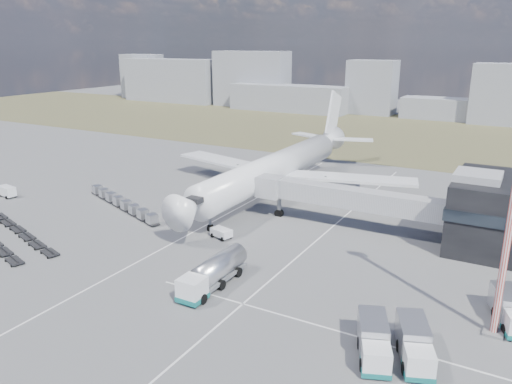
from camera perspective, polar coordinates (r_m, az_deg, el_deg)
The scene contains 13 objects.
ground at distance 71.57m, azimuth -9.33°, elevation -6.68°, with size 420.00×420.00×0.00m, color #565659.
grass_strip at distance 168.56m, azimuth 14.61°, elevation 6.59°, with size 420.00×90.00×0.01m, color #443E28.
lane_markings at distance 68.67m, azimuth -1.29°, elevation -7.48°, with size 47.12×110.00×0.01m.
jet_bridge at distance 79.27m, azimuth 8.95°, elevation -0.42°, with size 30.30×3.80×7.05m.
airliner at distance 95.88m, azimuth 2.57°, elevation 2.92°, with size 51.59×64.53×17.62m.
skyline at distance 207.75m, azimuth 14.99°, elevation 11.07°, with size 299.31×27.12×24.44m.
fuel_tanker at distance 60.43m, azimuth -4.91°, elevation -9.17°, with size 2.98×11.32×3.66m.
pushback_tug at distance 75.10m, azimuth -3.97°, elevation -4.74°, with size 3.19×1.79×1.45m, color white.
utility_van at distance 105.49m, azimuth -26.56°, elevation 0.03°, with size 3.84×1.74×2.09m, color white.
catering_truck at distance 96.51m, azimuth 10.25°, elevation 0.32°, with size 4.19×6.11×2.60m.
service_trucks_near at distance 49.72m, azimuth 15.50°, elevation -16.19°, with size 8.58×9.28×3.02m.
uld_row at distance 91.00m, azimuth -15.04°, elevation -1.24°, with size 23.10×10.11×1.63m.
floodlight_mast at distance 52.47m, azimuth 27.15°, elevation -2.52°, with size 2.39×1.93×25.01m.
Camera 1 is at (41.70, -50.87, 28.18)m, focal length 35.00 mm.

